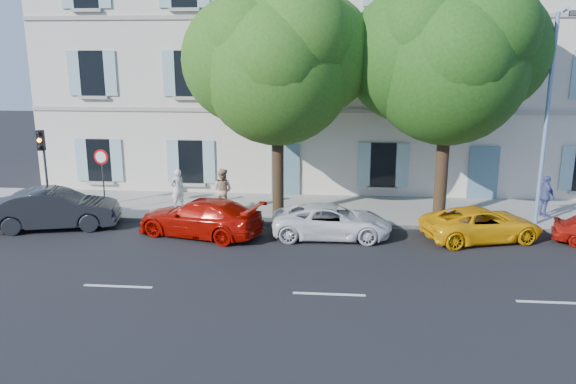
# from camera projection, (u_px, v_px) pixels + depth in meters

# --- Properties ---
(ground) EXTENTS (90.00, 90.00, 0.00)m
(ground) POSITION_uv_depth(u_px,v_px,m) (331.00, 246.00, 19.31)
(ground) COLOR black
(sidewalk) EXTENTS (36.00, 4.50, 0.15)m
(sidewalk) POSITION_uv_depth(u_px,v_px,m) (333.00, 210.00, 23.59)
(sidewalk) COLOR #A09E96
(sidewalk) RESTS_ON ground
(kerb) EXTENTS (36.00, 0.16, 0.16)m
(kerb) POSITION_uv_depth(u_px,v_px,m) (332.00, 225.00, 21.49)
(kerb) COLOR #9E998E
(kerb) RESTS_ON ground
(building) EXTENTS (28.00, 7.00, 12.00)m
(building) POSITION_uv_depth(u_px,v_px,m) (336.00, 63.00, 27.75)
(building) COLOR beige
(building) RESTS_ON ground
(car_dark_sedan) EXTENTS (4.87, 2.68, 1.52)m
(car_dark_sedan) POSITION_uv_depth(u_px,v_px,m) (55.00, 209.00, 21.14)
(car_dark_sedan) COLOR black
(car_dark_sedan) RESTS_ON ground
(car_red_coupe) EXTENTS (4.99, 3.08, 1.35)m
(car_red_coupe) POSITION_uv_depth(u_px,v_px,m) (200.00, 217.00, 20.34)
(car_red_coupe) COLOR #AA0D04
(car_red_coupe) RESTS_ON ground
(car_white_coupe) EXTENTS (4.34, 2.08, 1.19)m
(car_white_coupe) POSITION_uv_depth(u_px,v_px,m) (332.00, 221.00, 20.13)
(car_white_coupe) COLOR white
(car_white_coupe) RESTS_ON ground
(car_yellow_supercar) EXTENTS (4.60, 3.06, 1.17)m
(car_yellow_supercar) POSITION_uv_depth(u_px,v_px,m) (482.00, 224.00, 19.84)
(car_yellow_supercar) COLOR #FFB30A
(car_yellow_supercar) RESTS_ON ground
(tree_left) EXTENTS (5.76, 5.76, 8.92)m
(tree_left) POSITION_uv_depth(u_px,v_px,m) (277.00, 69.00, 20.99)
(tree_left) COLOR #3A2819
(tree_left) RESTS_ON sidewalk
(tree_right) EXTENTS (5.93, 5.93, 9.14)m
(tree_right) POSITION_uv_depth(u_px,v_px,m) (449.00, 66.00, 20.78)
(tree_right) COLOR #3A2819
(tree_right) RESTS_ON sidewalk
(traffic_light) EXTENTS (0.29, 0.39, 3.41)m
(traffic_light) POSITION_uv_depth(u_px,v_px,m) (43.00, 154.00, 22.05)
(traffic_light) COLOR #383A3D
(traffic_light) RESTS_ON sidewalk
(road_sign) EXTENTS (0.61, 0.11, 2.62)m
(road_sign) POSITION_uv_depth(u_px,v_px,m) (102.00, 168.00, 22.34)
(road_sign) COLOR #383A3D
(road_sign) RESTS_ON sidewalk
(street_lamp) EXTENTS (0.43, 1.67, 7.77)m
(street_lamp) POSITION_uv_depth(u_px,v_px,m) (549.00, 108.00, 20.19)
(street_lamp) COLOR #7293BF
(street_lamp) RESTS_ON sidewalk
(pedestrian_a) EXTENTS (0.72, 0.71, 1.68)m
(pedestrian_a) POSITION_uv_depth(u_px,v_px,m) (178.00, 189.00, 23.26)
(pedestrian_a) COLOR silver
(pedestrian_a) RESTS_ON sidewalk
(pedestrian_b) EXTENTS (1.03, 0.90, 1.79)m
(pedestrian_b) POSITION_uv_depth(u_px,v_px,m) (222.00, 190.00, 22.86)
(pedestrian_b) COLOR tan
(pedestrian_b) RESTS_ON sidewalk
(pedestrian_c) EXTENTS (0.71, 1.05, 1.66)m
(pedestrian_c) POSITION_uv_depth(u_px,v_px,m) (545.00, 196.00, 22.16)
(pedestrian_c) COLOR #535798
(pedestrian_c) RESTS_ON sidewalk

